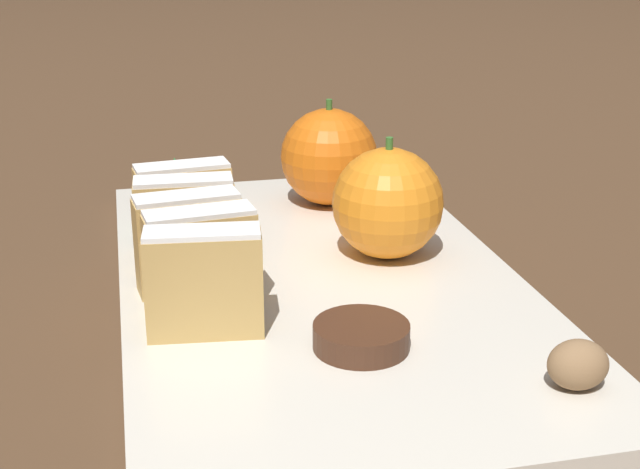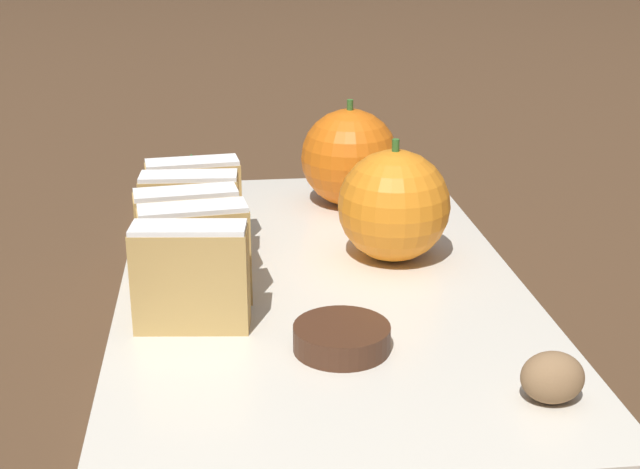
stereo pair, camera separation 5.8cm
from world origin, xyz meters
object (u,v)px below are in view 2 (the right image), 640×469
object	(u,v)px
orange_far	(394,206)
walnut	(552,377)
chocolate_cookie	(335,338)
orange_near	(349,157)

from	to	relation	value
orange_far	walnut	distance (m)	0.20
walnut	chocolate_cookie	bearing A→B (deg)	146.41
orange_near	chocolate_cookie	xyz separation A→B (m)	(-0.05, -0.26, -0.03)
orange_far	chocolate_cookie	size ratio (longest dim) A/B	1.58
orange_far	chocolate_cookie	xyz separation A→B (m)	(-0.06, -0.13, -0.03)
orange_near	orange_far	world-z (taller)	orange_near
orange_far	walnut	xyz separation A→B (m)	(0.04, -0.20, -0.03)
orange_near	walnut	world-z (taller)	orange_near
orange_far	walnut	bearing A→B (deg)	-78.11
orange_near	walnut	distance (m)	0.33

